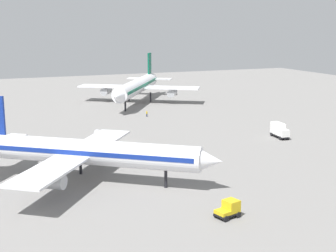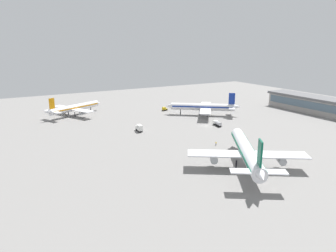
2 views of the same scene
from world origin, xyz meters
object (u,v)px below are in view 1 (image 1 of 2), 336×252
object	(u,v)px
fuel_truck	(99,137)
catering_truck	(279,130)
baggage_tug	(229,209)
ground_crew_worker	(147,114)
airplane_at_gate	(85,152)
airplane_taxiing	(137,86)

from	to	relation	value
fuel_truck	catering_truck	xyz separation A→B (m)	(10.38, 39.46, 0.31)
baggage_tug	ground_crew_worker	bearing A→B (deg)	63.83
fuel_truck	catering_truck	world-z (taller)	catering_truck
baggage_tug	catering_truck	size ratio (longest dim) A/B	0.62
fuel_truck	catering_truck	distance (m)	40.80
catering_truck	ground_crew_worker	xyz separation A→B (m)	(-35.55, -19.16, -0.85)
fuel_truck	ground_crew_worker	xyz separation A→B (m)	(-25.17, 20.30, -0.54)
airplane_at_gate	ground_crew_worker	world-z (taller)	airplane_at_gate
airplane_taxiing	fuel_truck	xyz separation A→B (m)	(48.90, -25.74, -4.20)
airplane_taxiing	baggage_tug	distance (m)	97.54
airplane_taxiing	fuel_truck	bearing A→B (deg)	5.01
airplane_at_gate	baggage_tug	bearing A→B (deg)	-20.65
airplane_taxiing	fuel_truck	world-z (taller)	airplane_taxiing
airplane_at_gate	ground_crew_worker	distance (m)	57.20
fuel_truck	baggage_tug	bearing A→B (deg)	17.47
airplane_at_gate	baggage_tug	size ratio (longest dim) A/B	10.55
airplane_taxiing	baggage_tug	size ratio (longest dim) A/B	12.46
fuel_truck	ground_crew_worker	distance (m)	32.34
airplane_at_gate	airplane_taxiing	size ratio (longest dim) A/B	0.85
airplane_taxiing	catering_truck	distance (m)	60.96
airplane_at_gate	fuel_truck	world-z (taller)	airplane_at_gate
airplane_taxiing	baggage_tug	world-z (taller)	airplane_taxiing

